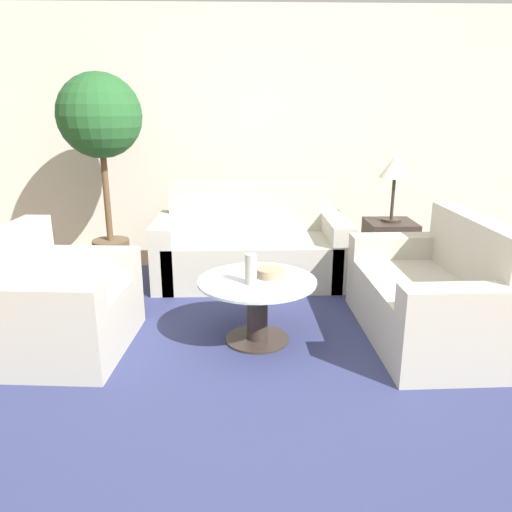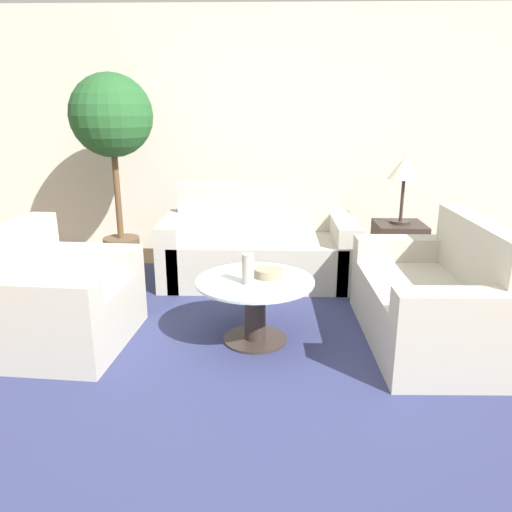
{
  "view_description": "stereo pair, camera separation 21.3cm",
  "coord_description": "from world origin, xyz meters",
  "px_view_note": "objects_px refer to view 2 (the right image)",
  "views": [
    {
      "loc": [
        -0.02,
        -2.51,
        1.6
      ],
      "look_at": [
        0.1,
        0.95,
        0.55
      ],
      "focal_mm": 35.0,
      "sensor_mm": 36.0,
      "label": 1
    },
    {
      "loc": [
        0.19,
        -2.51,
        1.6
      ],
      "look_at": [
        0.1,
        0.95,
        0.55
      ],
      "focal_mm": 35.0,
      "sensor_mm": 36.0,
      "label": 2
    }
  ],
  "objects_px": {
    "armchair": "(59,305)",
    "potted_plant": "(112,128)",
    "sofa_main": "(258,249)",
    "bowl": "(269,273)",
    "table_lamp": "(405,171)",
    "coffee_table": "(255,302)",
    "vase": "(248,269)",
    "loveseat": "(439,303)"
  },
  "relations": [
    {
      "from": "sofa_main",
      "to": "coffee_table",
      "type": "height_order",
      "value": "sofa_main"
    },
    {
      "from": "armchair",
      "to": "potted_plant",
      "type": "relative_size",
      "value": 0.54
    },
    {
      "from": "loveseat",
      "to": "table_lamp",
      "type": "distance_m",
      "value": 1.46
    },
    {
      "from": "potted_plant",
      "to": "sofa_main",
      "type": "bearing_deg",
      "value": -10.39
    },
    {
      "from": "armchair",
      "to": "loveseat",
      "type": "height_order",
      "value": "loveseat"
    },
    {
      "from": "bowl",
      "to": "armchair",
      "type": "bearing_deg",
      "value": -174.44
    },
    {
      "from": "table_lamp",
      "to": "vase",
      "type": "bearing_deg",
      "value": -134.8
    },
    {
      "from": "bowl",
      "to": "potted_plant",
      "type": "bearing_deg",
      "value": 134.12
    },
    {
      "from": "armchair",
      "to": "vase",
      "type": "xyz_separation_m",
      "value": [
        1.3,
        0.0,
        0.27
      ]
    },
    {
      "from": "potted_plant",
      "to": "vase",
      "type": "bearing_deg",
      "value": -51.09
    },
    {
      "from": "armchair",
      "to": "coffee_table",
      "type": "distance_m",
      "value": 1.35
    },
    {
      "from": "table_lamp",
      "to": "bowl",
      "type": "bearing_deg",
      "value": -134.79
    },
    {
      "from": "loveseat",
      "to": "potted_plant",
      "type": "bearing_deg",
      "value": -121.59
    },
    {
      "from": "coffee_table",
      "to": "table_lamp",
      "type": "xyz_separation_m",
      "value": [
        1.29,
        1.28,
        0.75
      ]
    },
    {
      "from": "loveseat",
      "to": "vase",
      "type": "height_order",
      "value": "loveseat"
    },
    {
      "from": "loveseat",
      "to": "table_lamp",
      "type": "xyz_separation_m",
      "value": [
        0.02,
        1.25,
        0.76
      ]
    },
    {
      "from": "coffee_table",
      "to": "vase",
      "type": "height_order",
      "value": "vase"
    },
    {
      "from": "sofa_main",
      "to": "bowl",
      "type": "relative_size",
      "value": 8.93
    },
    {
      "from": "armchair",
      "to": "loveseat",
      "type": "relative_size",
      "value": 0.73
    },
    {
      "from": "vase",
      "to": "coffee_table",
      "type": "bearing_deg",
      "value": 57.87
    },
    {
      "from": "loveseat",
      "to": "table_lamp",
      "type": "height_order",
      "value": "table_lamp"
    },
    {
      "from": "sofa_main",
      "to": "bowl",
      "type": "height_order",
      "value": "sofa_main"
    },
    {
      "from": "coffee_table",
      "to": "potted_plant",
      "type": "xyz_separation_m",
      "value": [
        -1.4,
        1.6,
        1.1
      ]
    },
    {
      "from": "sofa_main",
      "to": "vase",
      "type": "xyz_separation_m",
      "value": [
        -0.04,
        -1.42,
        0.27
      ]
    },
    {
      "from": "loveseat",
      "to": "coffee_table",
      "type": "distance_m",
      "value": 1.27
    },
    {
      "from": "table_lamp",
      "to": "bowl",
      "type": "relative_size",
      "value": 3.07
    },
    {
      "from": "coffee_table",
      "to": "vase",
      "type": "relative_size",
      "value": 3.97
    },
    {
      "from": "table_lamp",
      "to": "vase",
      "type": "height_order",
      "value": "table_lamp"
    },
    {
      "from": "coffee_table",
      "to": "bowl",
      "type": "distance_m",
      "value": 0.22
    },
    {
      "from": "armchair",
      "to": "coffee_table",
      "type": "height_order",
      "value": "armchair"
    },
    {
      "from": "potted_plant",
      "to": "bowl",
      "type": "relative_size",
      "value": 9.57
    },
    {
      "from": "armchair",
      "to": "potted_plant",
      "type": "xyz_separation_m",
      "value": [
        -0.05,
        1.68,
        1.11
      ]
    },
    {
      "from": "armchair",
      "to": "vase",
      "type": "height_order",
      "value": "armchair"
    },
    {
      "from": "coffee_table",
      "to": "potted_plant",
      "type": "relative_size",
      "value": 0.43
    },
    {
      "from": "table_lamp",
      "to": "sofa_main",
      "type": "bearing_deg",
      "value": 176.89
    },
    {
      "from": "coffee_table",
      "to": "vase",
      "type": "xyz_separation_m",
      "value": [
        -0.05,
        -0.07,
        0.27
      ]
    },
    {
      "from": "sofa_main",
      "to": "armchair",
      "type": "height_order",
      "value": "sofa_main"
    },
    {
      "from": "coffee_table",
      "to": "loveseat",
      "type": "bearing_deg",
      "value": 1.11
    },
    {
      "from": "table_lamp",
      "to": "bowl",
      "type": "distance_m",
      "value": 1.79
    },
    {
      "from": "table_lamp",
      "to": "potted_plant",
      "type": "bearing_deg",
      "value": 173.1
    },
    {
      "from": "armchair",
      "to": "coffee_table",
      "type": "bearing_deg",
      "value": -82.18
    },
    {
      "from": "loveseat",
      "to": "potted_plant",
      "type": "relative_size",
      "value": 0.74
    }
  ]
}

